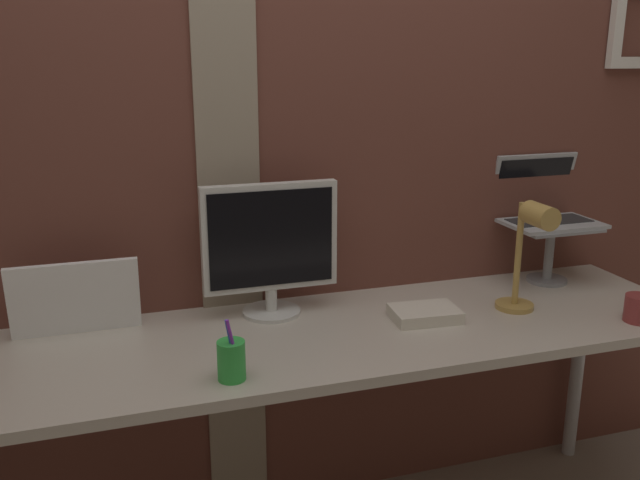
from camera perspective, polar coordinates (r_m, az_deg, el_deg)
The scene contains 10 objects.
brick_wall_back at distance 2.20m, azimuth -3.89°, elevation 6.94°, with size 3.73×0.16×2.46m.
desk at distance 2.04m, azimuth 0.87°, elevation -9.48°, with size 2.31×0.62×0.77m.
monitor at distance 2.07m, azimuth -4.17°, elevation -0.27°, with size 0.41×0.18×0.41m.
laptop_stand at distance 2.51m, azimuth 18.63°, elevation -0.29°, with size 0.28×0.22×0.21m.
laptop at distance 2.54m, azimuth 17.97°, elevation 2.98°, with size 0.32×0.27×0.23m.
whiteboard_panel at distance 2.07m, azimuth -19.77°, elevation -4.60°, with size 0.36×0.02×0.22m, color white.
desk_lamp at distance 2.16m, azimuth 17.08°, elevation -0.44°, with size 0.12×0.20×0.36m.
pen_cup at distance 1.73m, azimuth -7.40°, elevation -9.90°, with size 0.07×0.07×0.17m.
coffee_mug at distance 2.28m, azimuth 25.10°, elevation -5.19°, with size 0.12×0.09×0.08m.
paper_clutter_stack at distance 2.11m, azimuth 8.74°, elevation -6.10°, with size 0.20×0.14×0.04m, color silver.
Camera 1 is at (-0.52, -1.67, 1.56)m, focal length 38.37 mm.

